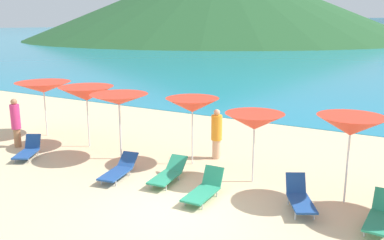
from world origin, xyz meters
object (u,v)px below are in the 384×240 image
(umbrella_5, at_px, (351,126))
(lounge_chair_0, at_px, (28,150))
(umbrella_1, at_px, (86,94))
(umbrella_4, at_px, (254,122))
(lounge_chair_4, at_px, (119,169))
(umbrella_2, at_px, (119,99))
(lounge_chair_2, at_px, (300,197))
(umbrella_3, at_px, (192,105))
(lounge_chair_6, at_px, (169,173))
(beachgoer_0, at_px, (16,122))
(lounge_chair_7, at_px, (205,189))
(lounge_chair_5, at_px, (381,216))
(beachgoer_1, at_px, (217,133))
(umbrella_0, at_px, (43,87))

(umbrella_5, relative_size, lounge_chair_0, 1.57)
(umbrella_1, relative_size, lounge_chair_0, 1.56)
(umbrella_4, bearing_deg, lounge_chair_4, -155.46)
(umbrella_2, distance_m, lounge_chair_4, 2.58)
(lounge_chair_2, bearing_deg, umbrella_5, 19.49)
(umbrella_3, height_order, lounge_chair_6, umbrella_3)
(umbrella_3, relative_size, lounge_chair_6, 1.28)
(umbrella_2, xyz_separation_m, umbrella_5, (7.43, 0.10, -0.02))
(umbrella_1, relative_size, lounge_chair_6, 1.32)
(lounge_chair_2, height_order, lounge_chair_6, lounge_chair_2)
(umbrella_2, bearing_deg, umbrella_4, 2.99)
(beachgoer_0, bearing_deg, umbrella_3, -137.27)
(umbrella_3, distance_m, beachgoer_0, 7.04)
(lounge_chair_7, bearing_deg, lounge_chair_5, 5.68)
(lounge_chair_0, bearing_deg, lounge_chair_4, -27.92)
(umbrella_5, distance_m, beachgoer_0, 11.87)
(lounge_chair_7, bearing_deg, umbrella_3, 124.60)
(beachgoer_1, bearing_deg, lounge_chair_0, -116.68)
(umbrella_1, xyz_separation_m, lounge_chair_0, (-0.95, -2.05, -1.79))
(umbrella_1, bearing_deg, lounge_chair_2, -9.85)
(lounge_chair_4, height_order, beachgoer_1, beachgoer_1)
(lounge_chair_7, bearing_deg, beachgoer_1, 109.29)
(umbrella_4, relative_size, lounge_chair_6, 1.19)
(umbrella_3, bearing_deg, lounge_chair_4, -121.55)
(lounge_chair_7, bearing_deg, lounge_chair_2, 12.73)
(umbrella_1, height_order, beachgoer_0, umbrella_1)
(umbrella_0, height_order, beachgoer_1, umbrella_0)
(umbrella_0, relative_size, beachgoer_0, 1.22)
(umbrella_1, distance_m, umbrella_2, 2.09)
(umbrella_0, bearing_deg, lounge_chair_7, -15.45)
(lounge_chair_0, bearing_deg, umbrella_3, -6.09)
(umbrella_1, height_order, beachgoer_1, umbrella_1)
(lounge_chair_7, relative_size, beachgoer_0, 0.83)
(beachgoer_1, bearing_deg, beachgoer_0, -126.05)
(lounge_chair_4, xyz_separation_m, lounge_chair_6, (1.51, 0.45, 0.01))
(umbrella_0, bearing_deg, umbrella_5, -3.81)
(lounge_chair_6, bearing_deg, lounge_chair_5, -6.15)
(umbrella_5, bearing_deg, beachgoer_1, 160.82)
(lounge_chair_2, distance_m, lounge_chair_5, 1.90)
(umbrella_2, relative_size, lounge_chair_4, 1.29)
(umbrella_0, xyz_separation_m, lounge_chair_4, (5.79, -2.34, -1.78))
(umbrella_3, relative_size, lounge_chair_0, 1.51)
(umbrella_4, xyz_separation_m, beachgoer_0, (-9.14, -1.07, -0.86))
(umbrella_2, relative_size, lounge_chair_0, 1.54)
(umbrella_5, bearing_deg, umbrella_2, -179.25)
(umbrella_3, height_order, lounge_chair_0, umbrella_3)
(umbrella_0, distance_m, lounge_chair_4, 6.50)
(lounge_chair_2, xyz_separation_m, lounge_chair_4, (-5.42, -0.52, -0.07))
(beachgoer_0, bearing_deg, beachgoer_1, -131.21)
(umbrella_2, relative_size, lounge_chair_7, 1.47)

